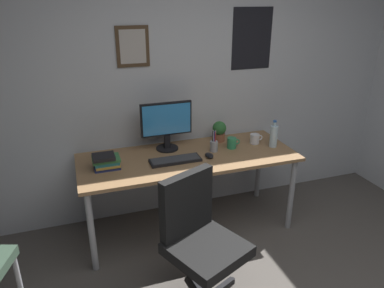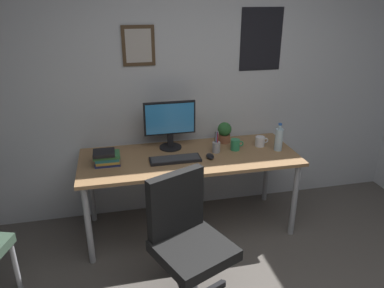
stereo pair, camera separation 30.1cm
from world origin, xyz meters
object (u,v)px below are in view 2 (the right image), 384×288
coffee_mug_far (260,141)px  office_chair (187,236)px  water_bottle (279,139)px  pen_cup (216,146)px  computer_mouse (210,156)px  potted_plant (224,132)px  keyboard (175,159)px  book_stack_left (107,158)px  monitor (170,123)px  coffee_mug_near (235,145)px

coffee_mug_far → office_chair: bearing=-134.0°
water_bottle → pen_cup: (-0.56, 0.07, -0.05)m
computer_mouse → potted_plant: potted_plant is taller
coffee_mug_far → pen_cup: bearing=-173.3°
keyboard → potted_plant: bearing=30.7°
computer_mouse → book_stack_left: size_ratio=0.51×
computer_mouse → keyboard: bearing=177.4°
keyboard → pen_cup: size_ratio=2.15×
office_chair → computer_mouse: bearing=64.2°
monitor → computer_mouse: monitor is taller
office_chair → potted_plant: size_ratio=4.87×
potted_plant → pen_cup: size_ratio=0.98×
keyboard → coffee_mug_near: size_ratio=3.54×
water_bottle → pen_cup: 0.56m
book_stack_left → monitor: bearing=22.6°
water_bottle → potted_plant: bearing=145.2°
monitor → potted_plant: (0.52, 0.03, -0.13)m
keyboard → water_bottle: 0.95m
office_chair → water_bottle: water_bottle is taller
pen_cup → coffee_mug_near: bearing=4.7°
office_chair → keyboard: office_chair is taller
monitor → book_stack_left: size_ratio=2.14×
office_chair → coffee_mug_far: office_chair is taller
monitor → water_bottle: monitor is taller
coffee_mug_far → potted_plant: size_ratio=0.64×
keyboard → pen_cup: pen_cup is taller
keyboard → computer_mouse: (0.30, -0.01, 0.01)m
computer_mouse → pen_cup: (0.09, 0.11, 0.04)m
potted_plant → pen_cup: (-0.14, -0.22, -0.05)m
monitor → book_stack_left: bearing=-157.4°
keyboard → computer_mouse: 0.30m
office_chair → pen_cup: (0.45, 0.86, 0.26)m
monitor → coffee_mug_far: bearing=-9.3°
water_bottle → coffee_mug_near: 0.39m
keyboard → book_stack_left: 0.56m
coffee_mug_near → potted_plant: (-0.04, 0.20, 0.05)m
office_chair → pen_cup: bearing=62.5°
water_bottle → office_chair: bearing=-141.8°
office_chair → potted_plant: bearing=61.3°
computer_mouse → coffee_mug_far: bearing=17.3°
monitor → keyboard: bearing=-91.2°
book_stack_left → computer_mouse: bearing=-4.0°
office_chair → pen_cup: 1.01m
keyboard → coffee_mug_near: 0.58m
computer_mouse → water_bottle: size_ratio=0.44×
keyboard → potted_plant: (0.53, 0.31, 0.09)m
keyboard → potted_plant: potted_plant is taller
coffee_mug_far → coffee_mug_near: bearing=-171.9°
office_chair → potted_plant: office_chair is taller
monitor → pen_cup: (0.38, -0.18, -0.19)m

